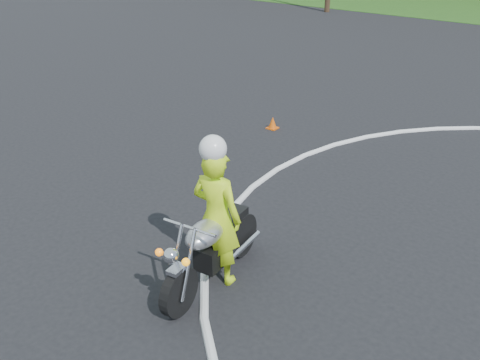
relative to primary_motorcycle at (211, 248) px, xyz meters
The scene contains 2 objects.
primary_motorcycle is the anchor object (origin of this frame).
rider_primary_grp 0.50m from the primary_motorcycle, 93.60° to the left, with size 0.77×0.56×2.18m.
Camera 1 is at (-0.63, -5.16, 4.62)m, focal length 40.00 mm.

